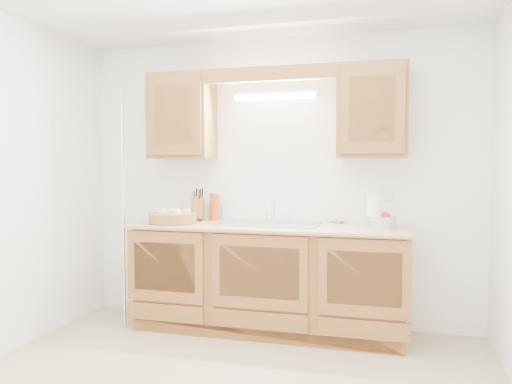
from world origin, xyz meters
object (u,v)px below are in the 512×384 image
(knife_block, at_px, (198,208))
(apple_bowl, at_px, (381,221))
(fruit_basket, at_px, (173,216))
(paper_towel, at_px, (375,212))

(knife_block, distance_m, apple_bowl, 1.61)
(fruit_basket, bearing_deg, knife_block, 65.99)
(apple_bowl, bearing_deg, paper_towel, -151.62)
(knife_block, relative_size, apple_bowl, 0.94)
(fruit_basket, height_order, paper_towel, paper_towel)
(fruit_basket, bearing_deg, paper_towel, 3.67)
(knife_block, height_order, paper_towel, paper_towel)
(fruit_basket, xyz_separation_m, paper_towel, (1.67, 0.11, 0.07))
(fruit_basket, xyz_separation_m, apple_bowl, (1.72, 0.13, -0.00))
(fruit_basket, distance_m, paper_towel, 1.67)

